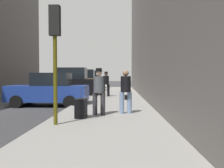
{
  "coord_description": "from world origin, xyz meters",
  "views": [
    {
      "loc": [
        6.45,
        -12.17,
        1.65
      ],
      "look_at": [
        5.84,
        7.9,
        0.96
      ],
      "focal_mm": 40.0,
      "sensor_mm": 36.0,
      "label": 1
    }
  ],
  "objects_px": {
    "parked_bronze_suv": "(82,81)",
    "pedestrian_with_fedora": "(106,83)",
    "fire_hydrant": "(95,90)",
    "pedestrian_in_jeans": "(126,89)",
    "parked_white_van": "(89,80)",
    "pedestrian_with_beanie": "(99,89)",
    "duffel_bag": "(127,97)",
    "traffic_light": "(55,39)",
    "parked_blue_sedan": "(49,90)",
    "rolling_suitcase": "(81,108)",
    "parked_black_suv": "(71,83)"
  },
  "relations": [
    {
      "from": "parked_blue_sedan",
      "to": "traffic_light",
      "type": "relative_size",
      "value": 1.17
    },
    {
      "from": "fire_hydrant",
      "to": "traffic_light",
      "type": "relative_size",
      "value": 0.2
    },
    {
      "from": "pedestrian_in_jeans",
      "to": "pedestrian_with_fedora",
      "type": "bearing_deg",
      "value": 98.53
    },
    {
      "from": "rolling_suitcase",
      "to": "duffel_bag",
      "type": "xyz_separation_m",
      "value": [
        1.83,
        6.73,
        -0.2
      ]
    },
    {
      "from": "parked_bronze_suv",
      "to": "traffic_light",
      "type": "xyz_separation_m",
      "value": [
        1.85,
        -17.93,
        1.73
      ]
    },
    {
      "from": "pedestrian_in_jeans",
      "to": "parked_white_van",
      "type": "bearing_deg",
      "value": 100.81
    },
    {
      "from": "parked_bronze_suv",
      "to": "pedestrian_in_jeans",
      "type": "xyz_separation_m",
      "value": [
        4.05,
        -15.64,
        0.07
      ]
    },
    {
      "from": "parked_black_suv",
      "to": "pedestrian_with_fedora",
      "type": "distance_m",
      "value": 3.23
    },
    {
      "from": "traffic_light",
      "to": "pedestrian_with_fedora",
      "type": "relative_size",
      "value": 2.03
    },
    {
      "from": "parked_blue_sedan",
      "to": "pedestrian_with_beanie",
      "type": "height_order",
      "value": "pedestrian_with_beanie"
    },
    {
      "from": "parked_bronze_suv",
      "to": "fire_hydrant",
      "type": "bearing_deg",
      "value": -71.82
    },
    {
      "from": "pedestrian_with_fedora",
      "to": "duffel_bag",
      "type": "bearing_deg",
      "value": -58.78
    },
    {
      "from": "traffic_light",
      "to": "pedestrian_with_fedora",
      "type": "bearing_deg",
      "value": 84.53
    },
    {
      "from": "parked_white_van",
      "to": "pedestrian_in_jeans",
      "type": "relative_size",
      "value": 2.7
    },
    {
      "from": "parked_white_van",
      "to": "fire_hydrant",
      "type": "bearing_deg",
      "value": -80.72
    },
    {
      "from": "parked_white_van",
      "to": "pedestrian_with_beanie",
      "type": "bearing_deg",
      "value": -82.03
    },
    {
      "from": "pedestrian_in_jeans",
      "to": "parked_blue_sedan",
      "type": "bearing_deg",
      "value": 139.02
    },
    {
      "from": "fire_hydrant",
      "to": "pedestrian_in_jeans",
      "type": "distance_m",
      "value": 10.41
    },
    {
      "from": "fire_hydrant",
      "to": "rolling_suitcase",
      "type": "distance_m",
      "value": 11.22
    },
    {
      "from": "pedestrian_with_fedora",
      "to": "duffel_bag",
      "type": "distance_m",
      "value": 2.89
    },
    {
      "from": "parked_blue_sedan",
      "to": "parked_white_van",
      "type": "bearing_deg",
      "value": 90.0
    },
    {
      "from": "parked_black_suv",
      "to": "pedestrian_with_beanie",
      "type": "height_order",
      "value": "parked_black_suv"
    },
    {
      "from": "pedestrian_in_jeans",
      "to": "pedestrian_with_fedora",
      "type": "distance_m",
      "value": 8.12
    },
    {
      "from": "parked_blue_sedan",
      "to": "pedestrian_in_jeans",
      "type": "height_order",
      "value": "pedestrian_in_jeans"
    },
    {
      "from": "pedestrian_in_jeans",
      "to": "parked_black_suv",
      "type": "bearing_deg",
      "value": 112.94
    },
    {
      "from": "pedestrian_in_jeans",
      "to": "fire_hydrant",
      "type": "bearing_deg",
      "value": 102.47
    },
    {
      "from": "pedestrian_in_jeans",
      "to": "pedestrian_with_beanie",
      "type": "bearing_deg",
      "value": -159.17
    },
    {
      "from": "parked_black_suv",
      "to": "duffel_bag",
      "type": "height_order",
      "value": "parked_black_suv"
    },
    {
      "from": "pedestrian_with_fedora",
      "to": "parked_black_suv",
      "type": "bearing_deg",
      "value": 151.73
    },
    {
      "from": "traffic_light",
      "to": "parked_bronze_suv",
      "type": "bearing_deg",
      "value": 95.9
    },
    {
      "from": "traffic_light",
      "to": "pedestrian_in_jeans",
      "type": "distance_m",
      "value": 3.58
    },
    {
      "from": "pedestrian_with_fedora",
      "to": "pedestrian_in_jeans",
      "type": "bearing_deg",
      "value": -81.47
    },
    {
      "from": "pedestrian_with_beanie",
      "to": "pedestrian_in_jeans",
      "type": "bearing_deg",
      "value": 20.83
    },
    {
      "from": "parked_blue_sedan",
      "to": "rolling_suitcase",
      "type": "bearing_deg",
      "value": -61.88
    },
    {
      "from": "parked_white_van",
      "to": "pedestrian_with_beanie",
      "type": "relative_size",
      "value": 2.59
    },
    {
      "from": "fire_hydrant",
      "to": "traffic_light",
      "type": "distance_m",
      "value": 12.64
    },
    {
      "from": "parked_black_suv",
      "to": "parked_white_van",
      "type": "bearing_deg",
      "value": 90.0
    },
    {
      "from": "parked_black_suv",
      "to": "parked_white_van",
      "type": "relative_size",
      "value": 1.0
    },
    {
      "from": "parked_black_suv",
      "to": "pedestrian_in_jeans",
      "type": "height_order",
      "value": "parked_black_suv"
    },
    {
      "from": "parked_white_van",
      "to": "pedestrian_in_jeans",
      "type": "bearing_deg",
      "value": -79.19
    },
    {
      "from": "rolling_suitcase",
      "to": "pedestrian_in_jeans",
      "type": "bearing_deg",
      "value": 33.34
    },
    {
      "from": "parked_blue_sedan",
      "to": "rolling_suitcase",
      "type": "height_order",
      "value": "parked_blue_sedan"
    },
    {
      "from": "parked_black_suv",
      "to": "traffic_light",
      "type": "distance_m",
      "value": 12.12
    },
    {
      "from": "fire_hydrant",
      "to": "traffic_light",
      "type": "xyz_separation_m",
      "value": [
        0.05,
        -12.44,
        2.26
      ]
    },
    {
      "from": "parked_white_van",
      "to": "parked_bronze_suv",
      "type": "bearing_deg",
      "value": -90.0
    },
    {
      "from": "parked_bronze_suv",
      "to": "pedestrian_with_fedora",
      "type": "height_order",
      "value": "parked_bronze_suv"
    },
    {
      "from": "parked_bronze_suv",
      "to": "pedestrian_in_jeans",
      "type": "bearing_deg",
      "value": -75.49
    },
    {
      "from": "parked_bronze_suv",
      "to": "duffel_bag",
      "type": "bearing_deg",
      "value": -66.79
    },
    {
      "from": "fire_hydrant",
      "to": "rolling_suitcase",
      "type": "bearing_deg",
      "value": -86.73
    },
    {
      "from": "parked_bronze_suv",
      "to": "parked_white_van",
      "type": "bearing_deg",
      "value": 90.0
    }
  ]
}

